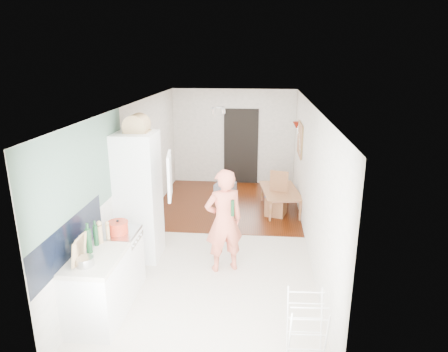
% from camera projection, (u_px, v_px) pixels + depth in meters
% --- Properties ---
extents(room_shell, '(3.20, 7.00, 2.50)m').
position_uv_depth(room_shell, '(220.00, 175.00, 7.17)').
color(room_shell, white).
rests_on(room_shell, ground).
extents(floor, '(3.20, 7.00, 0.01)m').
position_uv_depth(floor, '(220.00, 239.00, 7.53)').
color(floor, beige).
rests_on(floor, ground).
extents(wood_floor_overlay, '(3.20, 3.30, 0.01)m').
position_uv_depth(wood_floor_overlay, '(228.00, 204.00, 9.29)').
color(wood_floor_overlay, '#4E1C06').
rests_on(wood_floor_overlay, room_shell).
extents(sage_wall_panel, '(0.02, 3.00, 1.30)m').
position_uv_depth(sage_wall_panel, '(83.00, 172.00, 5.23)').
color(sage_wall_panel, '#537560').
rests_on(sage_wall_panel, room_shell).
extents(tile_splashback, '(0.02, 1.90, 0.50)m').
position_uv_depth(tile_splashback, '(70.00, 239.00, 4.91)').
color(tile_splashback, black).
rests_on(tile_splashback, room_shell).
extents(doorway_recess, '(0.90, 0.04, 2.00)m').
position_uv_depth(doorway_recess, '(241.00, 147.00, 10.53)').
color(doorway_recess, black).
rests_on(doorway_recess, room_shell).
extents(base_cabinet, '(0.60, 0.90, 0.86)m').
position_uv_depth(base_cabinet, '(98.00, 292.00, 5.09)').
color(base_cabinet, white).
rests_on(base_cabinet, room_shell).
extents(worktop, '(0.62, 0.92, 0.06)m').
position_uv_depth(worktop, '(95.00, 259.00, 4.96)').
color(worktop, silver).
rests_on(worktop, room_shell).
extents(range_cooker, '(0.60, 0.60, 0.88)m').
position_uv_depth(range_cooker, '(118.00, 262.00, 5.80)').
color(range_cooker, white).
rests_on(range_cooker, room_shell).
extents(cooker_top, '(0.60, 0.60, 0.04)m').
position_uv_depth(cooker_top, '(116.00, 233.00, 5.67)').
color(cooker_top, '#BBBBBD').
rests_on(cooker_top, room_shell).
extents(fridge_housing, '(0.66, 0.66, 2.15)m').
position_uv_depth(fridge_housing, '(138.00, 197.00, 6.59)').
color(fridge_housing, white).
rests_on(fridge_housing, room_shell).
extents(fridge_door, '(0.14, 0.56, 0.70)m').
position_uv_depth(fridge_door, '(170.00, 176.00, 6.11)').
color(fridge_door, white).
rests_on(fridge_door, room_shell).
extents(fridge_interior, '(0.02, 0.52, 0.66)m').
position_uv_depth(fridge_interior, '(155.00, 170.00, 6.42)').
color(fridge_interior, white).
rests_on(fridge_interior, room_shell).
extents(pinboard, '(0.03, 0.90, 0.70)m').
position_uv_depth(pinboard, '(300.00, 139.00, 8.75)').
color(pinboard, tan).
rests_on(pinboard, room_shell).
extents(pinboard_frame, '(0.00, 0.94, 0.74)m').
position_uv_depth(pinboard_frame, '(300.00, 139.00, 8.75)').
color(pinboard_frame, '#A06445').
rests_on(pinboard_frame, room_shell).
extents(wall_sconce, '(0.18, 0.18, 0.16)m').
position_uv_depth(wall_sconce, '(296.00, 125.00, 9.31)').
color(wall_sconce, maroon).
rests_on(wall_sconce, room_shell).
extents(person, '(0.85, 0.72, 1.98)m').
position_uv_depth(person, '(224.00, 212.00, 6.18)').
color(person, '#EA7257').
rests_on(person, floor).
extents(dining_table, '(0.81, 1.24, 0.41)m').
position_uv_depth(dining_table, '(281.00, 202.00, 8.85)').
color(dining_table, '#A06445').
rests_on(dining_table, floor).
extents(dining_chair, '(0.49, 0.49, 0.95)m').
position_uv_depth(dining_chair, '(276.00, 195.00, 8.50)').
color(dining_chair, '#A06445').
rests_on(dining_chair, floor).
extents(stool, '(0.39, 0.39, 0.45)m').
position_uv_depth(stool, '(226.00, 201.00, 8.81)').
color(stool, '#A06445').
rests_on(stool, floor).
extents(grey_drape, '(0.49, 0.49, 0.18)m').
position_uv_depth(grey_drape, '(225.00, 187.00, 8.73)').
color(grey_drape, slate).
rests_on(grey_drape, stool).
extents(drying_rack, '(0.42, 0.39, 0.79)m').
position_uv_depth(drying_rack, '(306.00, 329.00, 4.45)').
color(drying_rack, white).
rests_on(drying_rack, floor).
extents(bread_bin, '(0.43, 0.41, 0.20)m').
position_uv_depth(bread_bin, '(137.00, 126.00, 6.32)').
color(bread_bin, tan).
rests_on(bread_bin, fridge_housing).
extents(red_casserole, '(0.32, 0.32, 0.17)m').
position_uv_depth(red_casserole, '(118.00, 227.00, 5.60)').
color(red_casserole, red).
rests_on(red_casserole, cooker_top).
extents(steel_pan, '(0.26, 0.26, 0.11)m').
position_uv_depth(steel_pan, '(85.00, 262.00, 4.74)').
color(steel_pan, '#BBBBBD').
rests_on(steel_pan, worktop).
extents(held_bottle, '(0.05, 0.05, 0.25)m').
position_uv_depth(held_bottle, '(233.00, 208.00, 6.03)').
color(held_bottle, '#143C1E').
rests_on(held_bottle, person).
extents(bottle_a, '(0.09, 0.09, 0.32)m').
position_uv_depth(bottle_a, '(89.00, 241.00, 5.02)').
color(bottle_a, '#143C1E').
rests_on(bottle_a, worktop).
extents(bottle_b, '(0.08, 0.08, 0.28)m').
position_uv_depth(bottle_b, '(96.00, 235.00, 5.22)').
color(bottle_b, '#143C1E').
rests_on(bottle_b, worktop).
extents(bottle_c, '(0.10, 0.10, 0.22)m').
position_uv_depth(bottle_c, '(82.00, 248.00, 4.94)').
color(bottle_c, beige).
rests_on(bottle_c, worktop).
extents(pepper_mill_front, '(0.06, 0.06, 0.20)m').
position_uv_depth(pepper_mill_front, '(108.00, 232.00, 5.43)').
color(pepper_mill_front, tan).
rests_on(pepper_mill_front, worktop).
extents(pepper_mill_back, '(0.08, 0.08, 0.25)m').
position_uv_depth(pepper_mill_back, '(100.00, 234.00, 5.29)').
color(pepper_mill_back, tan).
rests_on(pepper_mill_back, worktop).
extents(chopping_boards, '(0.12, 0.26, 0.35)m').
position_uv_depth(chopping_boards, '(79.00, 250.00, 4.75)').
color(chopping_boards, tan).
rests_on(chopping_boards, worktop).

